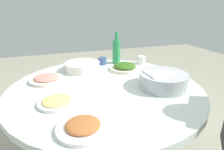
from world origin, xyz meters
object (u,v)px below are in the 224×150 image
tea_cup_far (141,60)px  dish_noodles (57,101)px  dish_tofu_braise (83,127)px  rice_bowl (163,80)px  round_dining_table (106,97)px  dish_greens (125,67)px  dish_shrimp (47,79)px  tea_cup_near (102,61)px  soup_bowl (82,67)px  green_bottle (116,51)px

tea_cup_far → dish_noodles: bearing=34.2°
dish_tofu_braise → tea_cup_far: tea_cup_far is taller
rice_bowl → round_dining_table: bearing=-22.0°
dish_tofu_braise → dish_greens: 0.85m
dish_noodles → dish_tofu_braise: bearing=109.2°
round_dining_table → tea_cup_far: tea_cup_far is taller
rice_bowl → dish_shrimp: size_ratio=1.32×
dish_greens → tea_cup_near: 0.25m
dish_tofu_braise → dish_shrimp: same height
round_dining_table → tea_cup_far: size_ratio=17.85×
soup_bowl → dish_tofu_braise: bearing=80.2°
round_dining_table → green_bottle: green_bottle is taller
dish_noodles → green_bottle: size_ratio=0.72×
dish_greens → tea_cup_far: bearing=-151.6°
round_dining_table → tea_cup_far: bearing=-140.6°
dish_shrimp → tea_cup_near: (-0.49, -0.26, 0.01)m
round_dining_table → rice_bowl: bearing=158.0°
green_bottle → dish_noodles: bearing=47.4°
dish_tofu_braise → tea_cup_near: size_ratio=3.20×
round_dining_table → rice_bowl: rice_bowl is taller
rice_bowl → tea_cup_near: (0.24, -0.62, -0.02)m
soup_bowl → dish_tofu_braise: 0.81m
dish_tofu_braise → rice_bowl: bearing=-153.8°
round_dining_table → dish_noodles: (0.33, 0.16, 0.10)m
soup_bowl → dish_tofu_braise: soup_bowl is taller
dish_noodles → dish_tofu_braise: size_ratio=0.88×
rice_bowl → green_bottle: 0.63m
soup_bowl → dish_greens: 0.36m
dish_shrimp → rice_bowl: bearing=154.2°
dish_shrimp → green_bottle: (-0.63, -0.26, 0.10)m
soup_bowl → dish_tofu_braise: (0.14, 0.79, -0.02)m
rice_bowl → soup_bowl: 0.68m
dish_noodles → rice_bowl: bearing=-179.0°
rice_bowl → dish_tofu_braise: rice_bowl is taller
dish_noodles → dish_greens: size_ratio=0.85×
round_dining_table → soup_bowl: size_ratio=4.13×
tea_cup_far → rice_bowl: bearing=78.6°
rice_bowl → tea_cup_near: 0.67m
round_dining_table → rice_bowl: size_ratio=4.05×
dish_shrimp → dish_greens: bearing=-175.2°
dish_greens → dish_shrimp: (0.63, 0.05, -0.01)m
dish_greens → tea_cup_far: 0.24m
round_dining_table → green_bottle: size_ratio=4.42×
dish_greens → tea_cup_far: (-0.21, -0.11, 0.01)m
green_bottle → tea_cup_far: size_ratio=4.04×
round_dining_table → soup_bowl: (0.09, -0.36, 0.12)m
dish_noodles → soup_bowl: bearing=-114.3°
round_dining_table → dish_shrimp: 0.45m
round_dining_table → green_bottle: 0.57m
dish_noodles → green_bottle: 0.86m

